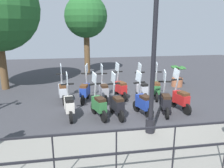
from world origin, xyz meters
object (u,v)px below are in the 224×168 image
(lamp_post_near, at_px, (153,67))
(tree_distant, at_px, (86,17))
(scooter_far_5, at_px, (63,91))
(scooter_near_2, at_px, (143,102))
(scooter_near_3, at_px, (117,104))
(scooter_far_0, at_px, (156,88))
(scooter_near_4, at_px, (99,104))
(scooter_near_5, at_px, (69,105))
(scooter_far_1, at_px, (142,89))
(scooter_far_4, at_px, (85,90))
(scooter_far_3, at_px, (103,90))
(potted_palm, at_px, (177,78))
(scooter_near_0, at_px, (180,98))
(scooter_near_1, at_px, (165,101))
(scooter_far_2, at_px, (120,88))

(lamp_post_near, relative_size, tree_distant, 0.85)
(tree_distant, relative_size, scooter_far_5, 3.22)
(scooter_near_2, bearing_deg, scooter_near_3, 74.99)
(scooter_far_0, bearing_deg, scooter_near_3, 145.78)
(lamp_post_near, height_order, scooter_near_4, lamp_post_near)
(scooter_near_5, height_order, scooter_far_1, same)
(lamp_post_near, height_order, scooter_far_4, lamp_post_near)
(scooter_far_3, bearing_deg, potted_palm, -71.64)
(scooter_far_1, xyz_separation_m, scooter_far_3, (0.02, 1.63, 0.00))
(tree_distant, xyz_separation_m, scooter_far_1, (-5.48, -1.99, -3.11))
(scooter_far_1, relative_size, scooter_far_4, 1.00)
(scooter_near_2, xyz_separation_m, scooter_near_3, (-0.01, 0.93, 0.00))
(scooter_near_0, bearing_deg, scooter_near_1, 96.58)
(scooter_near_2, distance_m, scooter_near_3, 0.93)
(scooter_near_2, height_order, scooter_near_4, same)
(scooter_near_2, xyz_separation_m, scooter_far_4, (1.79, 1.91, 0.00))
(scooter_near_0, xyz_separation_m, scooter_far_2, (1.74, 1.89, 0.00))
(lamp_post_near, distance_m, scooter_far_4, 4.01)
(scooter_far_4, xyz_separation_m, scooter_far_5, (0.12, 0.92, 0.00))
(scooter_far_0, distance_m, scooter_far_3, 2.28)
(potted_palm, distance_m, scooter_far_4, 5.10)
(scooter_far_2, bearing_deg, scooter_far_3, 95.21)
(tree_distant, height_order, scooter_near_5, tree_distant)
(scooter_far_0, xyz_separation_m, scooter_far_3, (0.00, 2.28, 0.00))
(scooter_near_0, xyz_separation_m, scooter_near_1, (-0.23, 0.68, 0.00))
(lamp_post_near, height_order, potted_palm, lamp_post_near)
(scooter_far_3, bearing_deg, scooter_near_5, 133.13)
(lamp_post_near, bearing_deg, scooter_far_4, 26.63)
(lamp_post_near, relative_size, scooter_near_3, 2.74)
(scooter_far_1, xyz_separation_m, scooter_far_2, (0.29, 0.87, 0.00))
(tree_distant, relative_size, scooter_far_2, 3.22)
(scooter_far_1, height_order, scooter_far_2, same)
(scooter_near_2, bearing_deg, scooter_near_0, -97.69)
(tree_distant, height_order, scooter_near_3, tree_distant)
(scooter_near_0, height_order, scooter_near_5, same)
(scooter_near_1, height_order, scooter_near_3, same)
(scooter_near_2, xyz_separation_m, scooter_near_5, (0.17, 2.52, 0.00))
(scooter_near_0, height_order, scooter_far_0, same)
(potted_palm, height_order, scooter_near_0, scooter_near_0)
(scooter_near_5, xyz_separation_m, scooter_far_2, (1.78, -2.12, 0.00))
(tree_distant, bearing_deg, scooter_near_2, -167.94)
(potted_palm, bearing_deg, lamp_post_near, 147.38)
(lamp_post_near, distance_m, scooter_far_1, 3.61)
(scooter_far_2, height_order, scooter_far_3, same)
(potted_palm, distance_m, scooter_far_0, 2.52)
(scooter_near_0, bearing_deg, scooter_near_2, 86.15)
(tree_distant, distance_m, scooter_far_5, 6.23)
(scooter_far_0, bearing_deg, scooter_near_4, 137.83)
(tree_distant, relative_size, scooter_far_1, 3.22)
(scooter_near_0, height_order, scooter_near_3, same)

